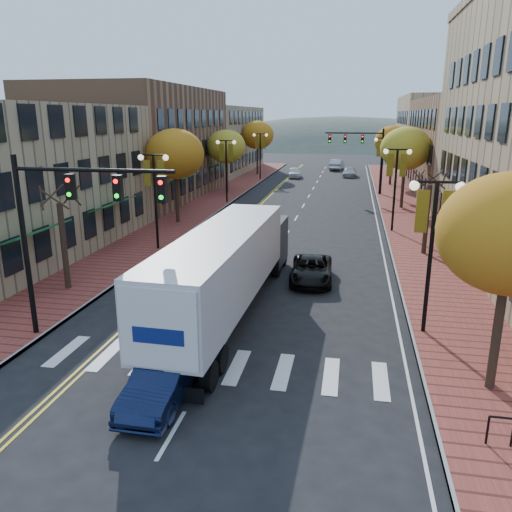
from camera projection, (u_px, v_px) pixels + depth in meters
The scene contains 29 objects.
ground at pixel (194, 396), 15.38m from camera, with size 200.00×200.00×0.00m, color black.
sidewalk_left at pixel (208, 205), 47.70m from camera, with size 4.00×85.00×0.15m, color brown.
sidewalk_right at pixel (402, 211), 44.42m from camera, with size 4.00×85.00×0.15m, color brown.
building_left_mid at pixel (141, 144), 50.98m from camera, with size 12.00×24.00×11.00m, color brown.
building_left_far at pixel (209, 140), 74.80m from camera, with size 12.00×26.00×9.50m, color #9E8966.
building_right_mid at pixel (495, 149), 50.33m from camera, with size 15.00×24.00×10.00m, color brown.
building_right_far at pixel (455, 136), 70.98m from camera, with size 15.00×20.00×11.00m, color #9E8966.
tree_left_a at pixel (64, 246), 23.96m from camera, with size 0.28×0.28×4.20m.
tree_left_b at pixel (175, 154), 38.20m from camera, with size 4.48×4.48×7.21m.
tree_left_c at pixel (226, 147), 53.42m from camera, with size 4.16×4.16×6.69m.
tree_left_d at pixel (257, 135), 70.28m from camera, with size 4.61×4.61×7.42m.
tree_right_a at pixel (511, 234), 14.25m from camera, with size 4.16×4.16×6.69m.
tree_right_b at pixel (427, 219), 30.13m from camera, with size 0.28×0.28×4.20m.
tree_right_c at pixel (406, 149), 44.38m from camera, with size 4.48×4.48×7.21m.
tree_right_d at pixel (393, 141), 59.53m from camera, with size 4.35×4.35×7.00m.
lamp_left_b at pixel (155, 183), 30.69m from camera, with size 1.96×0.36×6.05m.
lamp_left_c at pixel (226, 159), 47.69m from camera, with size 1.96×0.36×6.05m.
lamp_left_d at pixel (260, 147), 64.70m from camera, with size 1.96×0.36×6.05m.
lamp_right_a at pixel (433, 228), 18.51m from camera, with size 1.96×0.36×6.05m.
lamp_right_b at pixel (396, 174), 35.52m from camera, with size 1.96×0.36×6.05m.
lamp_right_c at pixel (383, 155), 52.52m from camera, with size 1.96×0.36×6.05m.
traffic_mast_near at pixel (69, 214), 17.86m from camera, with size 6.10×0.35×7.00m.
traffic_mast_far at pixel (364, 148), 52.71m from camera, with size 6.10×0.34×7.00m.
semi_truck at pixel (230, 263), 21.23m from camera, with size 2.95×15.65×3.90m.
navy_sedan at pixel (163, 379), 14.98m from camera, with size 1.46×4.19×1.38m, color black.
black_suv at pixel (311, 270), 25.80m from camera, with size 2.08×4.51×1.25m, color black.
car_far_white at pixel (295, 172), 68.71m from camera, with size 1.66×4.13×1.41m, color silver.
car_far_silver at pixel (350, 172), 69.71m from camera, with size 1.81×4.46×1.29m, color #9C9BA2.
car_far_oncoming at pixel (337, 165), 78.26m from camera, with size 1.73×4.96×1.63m, color #AAAAB2.
Camera 1 is at (4.45, -13.01, 8.34)m, focal length 35.00 mm.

